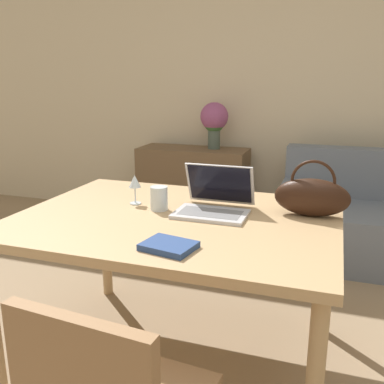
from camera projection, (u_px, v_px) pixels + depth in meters
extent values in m
cube|color=beige|center=(281.00, 80.00, 3.85)|extent=(10.00, 0.06, 2.70)
cube|color=tan|center=(176.00, 220.00, 1.97)|extent=(1.46, 1.08, 0.04)
cylinder|color=tan|center=(106.00, 242.00, 2.72)|extent=(0.06, 0.06, 0.71)
cylinder|color=tan|center=(325.00, 272.00, 2.30)|extent=(0.06, 0.06, 0.71)
cube|color=slate|center=(292.00, 218.00, 3.43)|extent=(0.20, 0.84, 0.56)
cube|color=brown|center=(193.00, 187.00, 4.05)|extent=(1.01, 0.40, 0.74)
cube|color=silver|center=(211.00, 214.00, 1.96)|extent=(0.33, 0.22, 0.02)
cube|color=gray|center=(211.00, 213.00, 1.96)|extent=(0.28, 0.14, 0.00)
cube|color=silver|center=(221.00, 184.00, 2.08)|extent=(0.33, 0.09, 0.20)
cube|color=black|center=(220.00, 184.00, 2.07)|extent=(0.31, 0.08, 0.18)
cylinder|color=silver|center=(159.00, 198.00, 2.04)|extent=(0.08, 0.08, 0.11)
cylinder|color=silver|center=(136.00, 203.00, 2.15)|extent=(0.06, 0.06, 0.01)
cylinder|color=silver|center=(135.00, 195.00, 2.14)|extent=(0.01, 0.01, 0.08)
cone|color=silver|center=(135.00, 181.00, 2.12)|extent=(0.06, 0.06, 0.06)
ellipsoid|color=black|center=(312.00, 197.00, 1.94)|extent=(0.34, 0.13, 0.18)
torus|color=black|center=(313.00, 182.00, 1.92)|extent=(0.20, 0.01, 0.20)
cylinder|color=#47564C|center=(214.00, 138.00, 3.91)|extent=(0.11, 0.11, 0.20)
sphere|color=#3D6B38|center=(214.00, 122.00, 3.87)|extent=(0.19, 0.19, 0.19)
sphere|color=#994C7F|center=(214.00, 116.00, 3.86)|extent=(0.25, 0.25, 0.25)
cube|color=navy|center=(169.00, 246.00, 1.58)|extent=(0.21, 0.18, 0.02)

